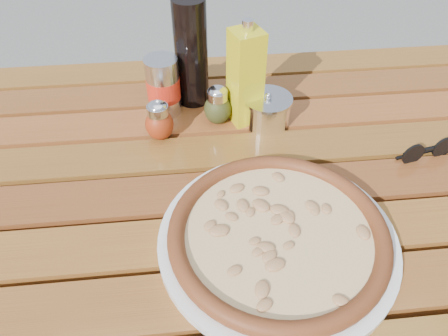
{
  "coord_description": "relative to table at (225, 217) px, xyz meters",
  "views": [
    {
      "loc": [
        -0.05,
        -0.51,
        1.29
      ],
      "look_at": [
        0.0,
        0.02,
        0.78
      ],
      "focal_mm": 35.0,
      "sensor_mm": 36.0,
      "label": 1
    }
  ],
  "objects": [
    {
      "name": "table",
      "position": [
        0.0,
        0.0,
        0.0
      ],
      "size": [
        1.4,
        0.9,
        0.75
      ],
      "color": "#331E0B",
      "rests_on": "ground"
    },
    {
      "name": "plate",
      "position": [
        0.07,
        -0.12,
        0.08
      ],
      "size": [
        0.45,
        0.45,
        0.01
      ],
      "primitive_type": "cylinder",
      "rotation": [
        0.0,
        0.0,
        0.29
      ],
      "color": "silver",
      "rests_on": "table"
    },
    {
      "name": "pizza",
      "position": [
        0.07,
        -0.12,
        0.1
      ],
      "size": [
        0.35,
        0.35,
        0.03
      ],
      "rotation": [
        0.0,
        0.0,
        0.05
      ],
      "color": "#FFEBB6",
      "rests_on": "plate"
    },
    {
      "name": "pepper_shaker",
      "position": [
        -0.11,
        0.15,
        0.11
      ],
      "size": [
        0.06,
        0.06,
        0.08
      ],
      "rotation": [
        0.0,
        0.0,
        -0.1
      ],
      "color": "#A23312",
      "rests_on": "table"
    },
    {
      "name": "oregano_shaker",
      "position": [
        0.0,
        0.19,
        0.11
      ],
      "size": [
        0.07,
        0.07,
        0.08
      ],
      "rotation": [
        0.0,
        0.0,
        -0.34
      ],
      "color": "#40431B",
      "rests_on": "table"
    },
    {
      "name": "dark_bottle",
      "position": [
        -0.04,
        0.27,
        0.19
      ],
      "size": [
        0.07,
        0.07,
        0.22
      ],
      "primitive_type": "cylinder",
      "rotation": [
        0.0,
        0.0,
        -0.03
      ],
      "color": "black",
      "rests_on": "table"
    },
    {
      "name": "soda_can",
      "position": [
        -0.1,
        0.24,
        0.13
      ],
      "size": [
        0.08,
        0.08,
        0.12
      ],
      "rotation": [
        0.0,
        0.0,
        0.31
      ],
      "color": "silver",
      "rests_on": "table"
    },
    {
      "name": "olive_oil_cruet",
      "position": [
        0.06,
        0.19,
        0.17
      ],
      "size": [
        0.07,
        0.07,
        0.21
      ],
      "rotation": [
        0.0,
        0.0,
        0.34
      ],
      "color": "gold",
      "rests_on": "table"
    },
    {
      "name": "parmesan_tin",
      "position": [
        0.1,
        0.18,
        0.11
      ],
      "size": [
        0.1,
        0.1,
        0.07
      ],
      "rotation": [
        0.0,
        0.0,
        -0.03
      ],
      "color": "white",
      "rests_on": "table"
    },
    {
      "name": "sunglasses",
      "position": [
        0.37,
        0.04,
        0.09
      ],
      "size": [
        0.11,
        0.04,
        0.04
      ],
      "rotation": [
        0.0,
        0.0,
        0.2
      ],
      "color": "black",
      "rests_on": "table"
    }
  ]
}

